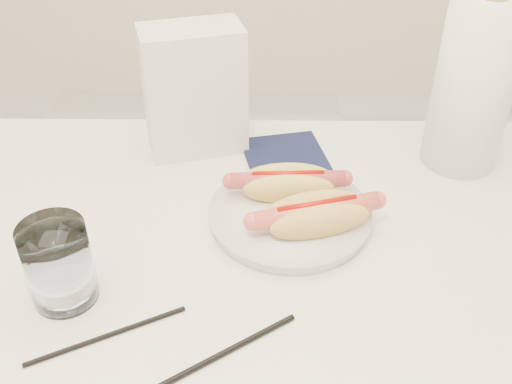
{
  "coord_description": "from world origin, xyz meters",
  "views": [
    {
      "loc": [
        0.09,
        -0.6,
        1.32
      ],
      "look_at": [
        0.08,
        0.07,
        0.82
      ],
      "focal_mm": 41.86,
      "sensor_mm": 36.0,
      "label": 1
    }
  ],
  "objects_px": {
    "hotdog_left": "(288,184)",
    "hotdog_right": "(316,215)",
    "water_glass": "(59,264)",
    "paper_towel_roll": "(474,86)",
    "napkin_box": "(194,91)",
    "table": "(199,294)",
    "plate": "(290,217)"
  },
  "relations": [
    {
      "from": "hotdog_left",
      "to": "water_glass",
      "type": "height_order",
      "value": "water_glass"
    },
    {
      "from": "hotdog_left",
      "to": "paper_towel_roll",
      "type": "bearing_deg",
      "value": 21.21
    },
    {
      "from": "table",
      "to": "water_glass",
      "type": "height_order",
      "value": "water_glass"
    },
    {
      "from": "table",
      "to": "napkin_box",
      "type": "xyz_separation_m",
      "value": [
        -0.03,
        0.3,
        0.17
      ]
    },
    {
      "from": "hotdog_left",
      "to": "water_glass",
      "type": "relative_size",
      "value": 1.52
    },
    {
      "from": "plate",
      "to": "napkin_box",
      "type": "xyz_separation_m",
      "value": [
        -0.16,
        0.21,
        0.1
      ]
    },
    {
      "from": "hotdog_left",
      "to": "napkin_box",
      "type": "height_order",
      "value": "napkin_box"
    },
    {
      "from": "table",
      "to": "plate",
      "type": "distance_m",
      "value": 0.18
    },
    {
      "from": "table",
      "to": "paper_towel_roll",
      "type": "distance_m",
      "value": 0.54
    },
    {
      "from": "hotdog_left",
      "to": "napkin_box",
      "type": "distance_m",
      "value": 0.24
    },
    {
      "from": "table",
      "to": "napkin_box",
      "type": "distance_m",
      "value": 0.35
    },
    {
      "from": "paper_towel_roll",
      "to": "napkin_box",
      "type": "bearing_deg",
      "value": 175.13
    },
    {
      "from": "hotdog_left",
      "to": "napkin_box",
      "type": "bearing_deg",
      "value": 129.11
    },
    {
      "from": "napkin_box",
      "to": "hotdog_left",
      "type": "bearing_deg",
      "value": -63.83
    },
    {
      "from": "hotdog_right",
      "to": "water_glass",
      "type": "height_order",
      "value": "water_glass"
    },
    {
      "from": "table",
      "to": "napkin_box",
      "type": "bearing_deg",
      "value": 94.74
    },
    {
      "from": "plate",
      "to": "water_glass",
      "type": "xyz_separation_m",
      "value": [
        -0.29,
        -0.16,
        0.05
      ]
    },
    {
      "from": "hotdog_left",
      "to": "paper_towel_roll",
      "type": "xyz_separation_m",
      "value": [
        0.3,
        0.13,
        0.1
      ]
    },
    {
      "from": "water_glass",
      "to": "paper_towel_roll",
      "type": "height_order",
      "value": "paper_towel_roll"
    },
    {
      "from": "napkin_box",
      "to": "plate",
      "type": "bearing_deg",
      "value": -69.35
    },
    {
      "from": "napkin_box",
      "to": "water_glass",
      "type": "bearing_deg",
      "value": -126.12
    },
    {
      "from": "plate",
      "to": "hotdog_left",
      "type": "height_order",
      "value": "hotdog_left"
    },
    {
      "from": "plate",
      "to": "napkin_box",
      "type": "bearing_deg",
      "value": 126.46
    },
    {
      "from": "table",
      "to": "paper_towel_roll",
      "type": "xyz_separation_m",
      "value": [
        0.43,
        0.27,
        0.2
      ]
    },
    {
      "from": "hotdog_right",
      "to": "napkin_box",
      "type": "height_order",
      "value": "napkin_box"
    },
    {
      "from": "plate",
      "to": "water_glass",
      "type": "height_order",
      "value": "water_glass"
    },
    {
      "from": "plate",
      "to": "paper_towel_roll",
      "type": "xyz_separation_m",
      "value": [
        0.29,
        0.17,
        0.13
      ]
    },
    {
      "from": "hotdog_left",
      "to": "paper_towel_roll",
      "type": "height_order",
      "value": "paper_towel_roll"
    },
    {
      "from": "paper_towel_roll",
      "to": "table",
      "type": "bearing_deg",
      "value": -147.99
    },
    {
      "from": "plate",
      "to": "napkin_box",
      "type": "height_order",
      "value": "napkin_box"
    },
    {
      "from": "water_glass",
      "to": "napkin_box",
      "type": "distance_m",
      "value": 0.4
    },
    {
      "from": "hotdog_left",
      "to": "hotdog_right",
      "type": "relative_size",
      "value": 0.94
    }
  ]
}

